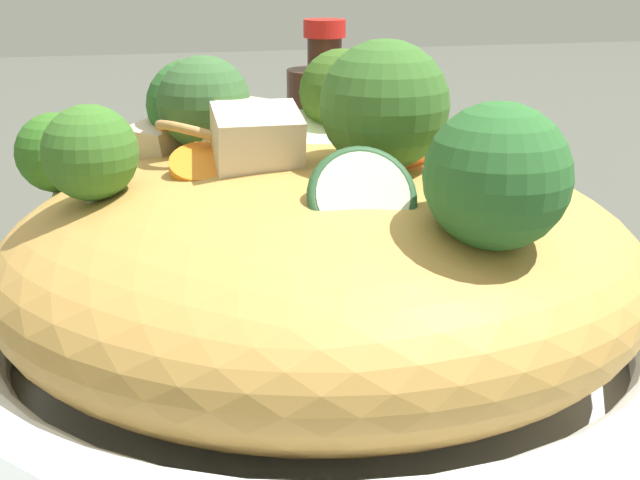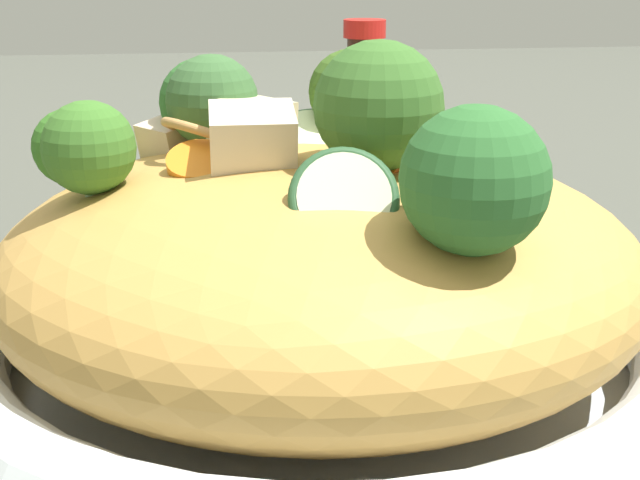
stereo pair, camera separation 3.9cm
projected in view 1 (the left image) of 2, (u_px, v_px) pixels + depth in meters
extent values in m
plane|color=#494B42|center=(320.00, 407.00, 0.41)|extent=(3.00, 3.00, 0.00)
cylinder|color=white|center=(320.00, 386.00, 0.41)|extent=(0.31, 0.31, 0.02)
torus|color=white|center=(320.00, 333.00, 0.40)|extent=(0.32, 0.32, 0.03)
ellipsoid|color=#C29145|center=(320.00, 262.00, 0.39)|extent=(0.28, 0.28, 0.10)
torus|color=tan|center=(326.00, 215.00, 0.38)|extent=(0.05, 0.05, 0.01)
torus|color=#B99246|center=(292.00, 190.00, 0.39)|extent=(0.07, 0.07, 0.03)
torus|color=tan|center=(229.00, 146.00, 0.39)|extent=(0.09, 0.09, 0.03)
cone|color=#97B272|center=(94.00, 204.00, 0.35)|extent=(0.02, 0.02, 0.02)
sphere|color=#3A6E27|center=(90.00, 153.00, 0.34)|extent=(0.05, 0.05, 0.04)
cone|color=#8EB36E|center=(493.00, 245.00, 0.31)|extent=(0.03, 0.03, 0.01)
sphere|color=#2D652E|center=(497.00, 176.00, 0.30)|extent=(0.07, 0.07, 0.05)
cone|color=#95B56D|center=(206.00, 152.00, 0.40)|extent=(0.02, 0.02, 0.01)
sphere|color=#386132|center=(204.00, 103.00, 0.40)|extent=(0.06, 0.06, 0.04)
cone|color=#96AC6D|center=(194.00, 150.00, 0.42)|extent=(0.03, 0.03, 0.01)
sphere|color=#2D6329|center=(192.00, 104.00, 0.41)|extent=(0.06, 0.06, 0.04)
cone|color=#90B96A|center=(341.00, 142.00, 0.42)|extent=(0.03, 0.03, 0.02)
sphere|color=#3A5E1E|center=(342.00, 92.00, 0.41)|extent=(0.05, 0.05, 0.04)
cone|color=#8DAC6A|center=(60.00, 199.00, 0.41)|extent=(0.02, 0.02, 0.02)
sphere|color=#336A20|center=(55.00, 152.00, 0.41)|extent=(0.05, 0.05, 0.04)
cone|color=#94AF6F|center=(383.00, 170.00, 0.36)|extent=(0.02, 0.02, 0.01)
sphere|color=#396728|center=(384.00, 105.00, 0.35)|extent=(0.06, 0.06, 0.05)
cylinder|color=orange|center=(202.00, 166.00, 0.36)|extent=(0.03, 0.03, 0.02)
cylinder|color=orange|center=(210.00, 142.00, 0.46)|extent=(0.02, 0.03, 0.02)
cylinder|color=orange|center=(408.00, 159.00, 0.36)|extent=(0.03, 0.03, 0.02)
cylinder|color=beige|center=(368.00, 197.00, 0.32)|extent=(0.04, 0.03, 0.03)
torus|color=#2A532E|center=(368.00, 197.00, 0.32)|extent=(0.04, 0.03, 0.03)
cylinder|color=beige|center=(308.00, 136.00, 0.40)|extent=(0.05, 0.05, 0.02)
torus|color=#2B542F|center=(308.00, 136.00, 0.40)|extent=(0.06, 0.05, 0.02)
cube|color=beige|center=(244.00, 134.00, 0.39)|extent=(0.04, 0.04, 0.03)
cube|color=beige|center=(257.00, 149.00, 0.36)|extent=(0.03, 0.03, 0.04)
cube|color=beige|center=(162.00, 145.00, 0.41)|extent=(0.04, 0.04, 0.02)
cylinder|color=#381E14|center=(324.00, 155.00, 0.64)|extent=(0.05, 0.05, 0.12)
cylinder|color=#381E14|center=(325.00, 54.00, 0.62)|extent=(0.02, 0.02, 0.02)
cylinder|color=red|center=(325.00, 28.00, 0.61)|extent=(0.03, 0.03, 0.01)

